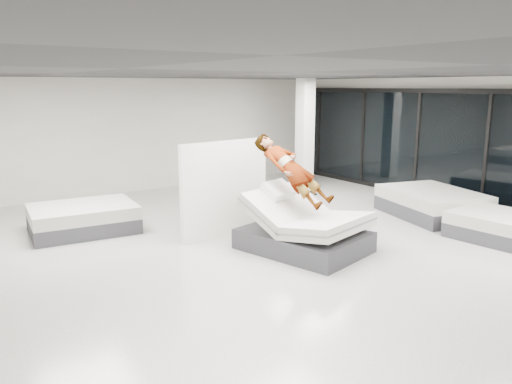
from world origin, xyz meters
TOP-DOWN VIEW (x-y plane):
  - room at (0.00, 0.00)m, footprint 14.00×14.04m
  - hero_bed at (0.31, 0.09)m, footprint 2.08×2.46m
  - person at (0.24, 0.39)m, footprint 1.01×1.60m
  - remote at (0.54, 0.10)m, footprint 0.08×0.15m
  - divider_panel at (-0.34, 1.79)m, footprint 2.11×0.35m
  - flat_bed_right_far at (4.36, 0.32)m, footprint 2.20×2.59m
  - flat_bed_right_near at (3.95, -1.69)m, footprint 1.57×2.01m
  - flat_bed_left_far at (-2.69, 3.63)m, footprint 2.20×1.73m
  - column at (4.00, 4.50)m, footprint 0.40×0.40m
  - storefront_glazing at (5.90, 0.00)m, footprint 0.12×13.40m

SIDE VIEW (x-z plane):
  - flat_bed_right_near at x=3.95m, z-range 0.00..0.52m
  - flat_bed_left_far at x=-2.69m, z-range 0.00..0.57m
  - flat_bed_right_far at x=4.36m, z-range 0.00..0.61m
  - hero_bed at x=0.31m, z-range -0.22..1.00m
  - divider_panel at x=-0.34m, z-range 0.00..1.92m
  - remote at x=0.54m, z-range 1.02..1.09m
  - person at x=0.24m, z-range 0.44..2.15m
  - storefront_glazing at x=5.90m, z-range -0.01..2.91m
  - room at x=0.00m, z-range 0.00..3.20m
  - column at x=4.00m, z-range 0.00..3.20m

